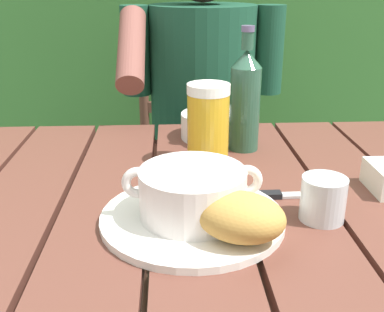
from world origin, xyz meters
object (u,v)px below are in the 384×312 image
at_px(beer_glass, 208,124).
at_px(diner_bowl, 214,125).
at_px(beer_bottle, 245,99).
at_px(water_glass_small, 323,199).
at_px(serving_plate, 192,218).
at_px(soup_bowl, 192,192).
at_px(bread_roll, 241,217).
at_px(table_knife, 280,195).
at_px(chair_near_diner, 199,158).
at_px(person_eating, 202,109).

xyz_separation_m(beer_glass, diner_bowl, (0.03, 0.16, -0.05)).
bearing_deg(beer_bottle, water_glass_small, -77.04).
xyz_separation_m(serving_plate, diner_bowl, (0.07, 0.40, 0.02)).
xyz_separation_m(soup_bowl, water_glass_small, (0.20, -0.00, -0.02)).
relative_size(bread_roll, table_knife, 1.06).
height_order(chair_near_diner, water_glass_small, chair_near_diner).
relative_size(soup_bowl, beer_bottle, 0.81).
bearing_deg(soup_bowl, diner_bowl, 80.04).
relative_size(person_eating, table_knife, 8.71).
relative_size(chair_near_diner, water_glass_small, 14.21).
distance_m(person_eating, table_knife, 0.68).
bearing_deg(chair_near_diner, water_glass_small, -82.00).
xyz_separation_m(beer_glass, water_glass_small, (0.16, -0.25, -0.05)).
bearing_deg(water_glass_small, chair_near_diner, 98.00).
height_order(person_eating, water_glass_small, person_eating).
height_order(soup_bowl, water_glass_small, soup_bowl).
relative_size(beer_glass, beer_bottle, 0.62).
bearing_deg(person_eating, water_glass_small, -79.74).
distance_m(person_eating, serving_plate, 0.75).
bearing_deg(diner_bowl, beer_glass, -99.71).
bearing_deg(beer_glass, diner_bowl, 80.29).
bearing_deg(soup_bowl, serving_plate, 0.00).
bearing_deg(serving_plate, soup_bowl, 0.00).
bearing_deg(soup_bowl, chair_near_diner, 85.75).
bearing_deg(serving_plate, beer_glass, 79.87).
bearing_deg(soup_bowl, beer_glass, 79.87).
distance_m(beer_bottle, diner_bowl, 0.13).
relative_size(person_eating, soup_bowl, 5.83).
xyz_separation_m(bread_roll, beer_bottle, (0.07, 0.39, 0.07)).
bearing_deg(soup_bowl, person_eating, 84.85).
xyz_separation_m(chair_near_diner, serving_plate, (-0.07, -0.94, 0.27)).
xyz_separation_m(serving_plate, water_glass_small, (0.20, -0.00, 0.03)).
height_order(serving_plate, beer_glass, beer_glass).
bearing_deg(diner_bowl, chair_near_diner, 90.00).
relative_size(bread_roll, beer_glass, 0.93).
relative_size(serving_plate, bread_roll, 1.89).
height_order(chair_near_diner, serving_plate, chair_near_diner).
relative_size(beer_bottle, diner_bowl, 1.72).
distance_m(water_glass_small, diner_bowl, 0.42).
xyz_separation_m(soup_bowl, table_knife, (0.15, 0.08, -0.05)).
bearing_deg(bread_roll, water_glass_small, 26.99).
xyz_separation_m(water_glass_small, table_knife, (-0.05, 0.08, -0.03)).
distance_m(person_eating, beer_glass, 0.51).
distance_m(soup_bowl, water_glass_small, 0.20).
bearing_deg(diner_bowl, water_glass_small, -71.71).
relative_size(table_knife, diner_bowl, 0.93).
distance_m(chair_near_diner, serving_plate, 0.98).
height_order(water_glass_small, table_knife, water_glass_small).
height_order(soup_bowl, bread_roll, soup_bowl).
relative_size(beer_glass, water_glass_small, 2.32).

